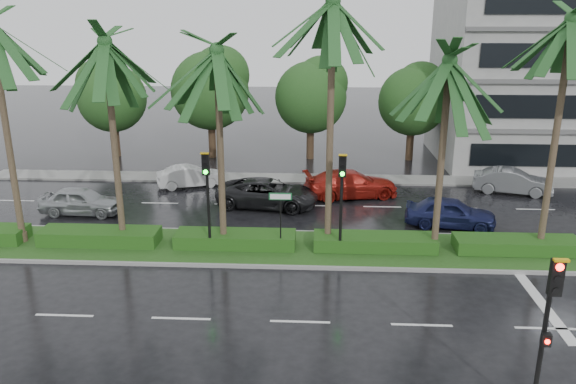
# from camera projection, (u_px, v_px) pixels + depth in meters

# --- Properties ---
(ground) EXTENTS (120.00, 120.00, 0.00)m
(ground) POSITION_uv_depth(u_px,v_px,m) (304.00, 260.00, 23.38)
(ground) COLOR black
(ground) RESTS_ON ground
(far_sidewalk) EXTENTS (40.00, 2.00, 0.12)m
(far_sidewalk) POSITION_uv_depth(u_px,v_px,m) (309.00, 179.00, 34.79)
(far_sidewalk) COLOR slate
(far_sidewalk) RESTS_ON ground
(median) EXTENTS (36.00, 4.00, 0.15)m
(median) POSITION_uv_depth(u_px,v_px,m) (304.00, 248.00, 24.31)
(median) COLOR gray
(median) RESTS_ON ground
(hedge) EXTENTS (35.20, 1.40, 0.60)m
(hedge) POSITION_uv_depth(u_px,v_px,m) (305.00, 240.00, 24.20)
(hedge) COLOR #174614
(hedge) RESTS_ON median
(lane_markings) EXTENTS (34.00, 13.06, 0.01)m
(lane_markings) POSITION_uv_depth(u_px,v_px,m) (378.00, 265.00, 22.82)
(lane_markings) COLOR silver
(lane_markings) RESTS_ON ground
(palm_row) EXTENTS (26.30, 4.20, 10.91)m
(palm_row) POSITION_uv_depth(u_px,v_px,m) (274.00, 50.00, 21.89)
(palm_row) COLOR #3A3122
(palm_row) RESTS_ON median
(signal_near) EXTENTS (0.34, 0.45, 4.36)m
(signal_near) POSITION_uv_depth(u_px,v_px,m) (546.00, 331.00, 13.38)
(signal_near) COLOR black
(signal_near) RESTS_ON near_sidewalk
(signal_median_left) EXTENTS (0.34, 0.42, 4.36)m
(signal_median_left) POSITION_uv_depth(u_px,v_px,m) (207.00, 187.00, 22.96)
(signal_median_left) COLOR black
(signal_median_left) RESTS_ON median
(signal_median_right) EXTENTS (0.34, 0.42, 4.36)m
(signal_median_right) POSITION_uv_depth(u_px,v_px,m) (342.00, 189.00, 22.69)
(signal_median_right) COLOR black
(signal_median_right) RESTS_ON median
(street_sign) EXTENTS (0.95, 0.09, 2.60)m
(street_sign) POSITION_uv_depth(u_px,v_px,m) (280.00, 207.00, 23.25)
(street_sign) COLOR black
(street_sign) RESTS_ON median
(bg_trees) EXTENTS (32.59, 5.43, 7.84)m
(bg_trees) POSITION_uv_depth(u_px,v_px,m) (292.00, 94.00, 38.83)
(bg_trees) COLOR #372C19
(bg_trees) RESTS_ON ground
(building) EXTENTS (16.00, 10.00, 12.00)m
(building) POSITION_uv_depth(u_px,v_px,m) (563.00, 73.00, 37.89)
(building) COLOR gray
(building) RESTS_ON ground
(car_silver) EXTENTS (1.78, 4.16, 1.40)m
(car_silver) POSITION_uv_depth(u_px,v_px,m) (81.00, 201.00, 28.58)
(car_silver) COLOR #9DA1A4
(car_silver) RESTS_ON ground
(car_white) EXTENTS (2.58, 4.09, 1.27)m
(car_white) POSITION_uv_depth(u_px,v_px,m) (190.00, 176.00, 33.22)
(car_white) COLOR #BABABA
(car_white) RESTS_ON ground
(car_darkgrey) EXTENTS (3.19, 5.63, 1.48)m
(car_darkgrey) POSITION_uv_depth(u_px,v_px,m) (268.00, 193.00, 29.69)
(car_darkgrey) COLOR black
(car_darkgrey) RESTS_ON ground
(car_red) EXTENTS (3.23, 5.57, 1.52)m
(car_red) POSITION_uv_depth(u_px,v_px,m) (351.00, 184.00, 31.29)
(car_red) COLOR maroon
(car_red) RESTS_ON ground
(car_blue) EXTENTS (2.43, 4.46, 1.44)m
(car_blue) POSITION_uv_depth(u_px,v_px,m) (450.00, 212.00, 26.84)
(car_blue) COLOR #191F4D
(car_blue) RESTS_ON ground
(car_grey) EXTENTS (2.56, 4.52, 1.41)m
(car_grey) POSITION_uv_depth(u_px,v_px,m) (512.00, 181.00, 31.96)
(car_grey) COLOR slate
(car_grey) RESTS_ON ground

